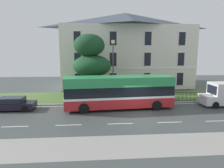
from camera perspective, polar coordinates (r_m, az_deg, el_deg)
name	(u,v)px	position (r m, az deg, el deg)	size (l,w,h in m)	color
ground_plane	(137,112)	(19.19, 7.24, -7.83)	(60.00, 56.00, 0.18)	#3F4544
georgian_townhouse	(125,49)	(33.41, 3.69, 9.85)	(19.60, 11.21, 11.50)	silver
iron_verge_railing	(140,97)	(22.21, 7.89, -3.76)	(15.27, 0.04, 0.97)	black
evergreen_tree	(91,71)	(24.35, -6.05, 3.83)	(5.26, 5.26, 7.53)	#423328
single_decker_bus	(119,92)	(19.68, 2.04, -2.22)	(10.69, 3.25, 3.20)	#AF2023
parked_hatchback_00	(13,104)	(21.61, -26.26, -5.07)	(3.89, 1.80, 1.24)	black
street_lamp_post	(113,67)	(21.95, 0.30, 4.96)	(0.36, 0.24, 6.67)	#333338
litter_bin	(172,95)	(23.82, 16.67, -3.11)	(0.53, 0.53, 1.05)	#4C4742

